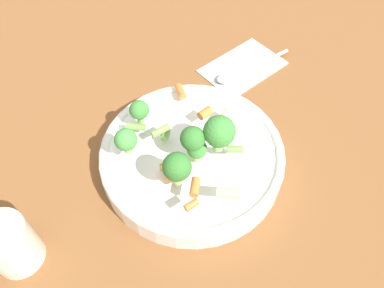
% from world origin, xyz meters
% --- Properties ---
extents(ground_plane, '(3.00, 3.00, 0.00)m').
position_xyz_m(ground_plane, '(0.00, 0.00, 0.00)').
color(ground_plane, brown).
extents(bowl, '(0.29, 0.29, 0.04)m').
position_xyz_m(bowl, '(0.00, 0.00, 0.02)').
color(bowl, white).
rests_on(bowl, ground_plane).
extents(pasta_salad, '(0.18, 0.25, 0.08)m').
position_xyz_m(pasta_salad, '(-0.01, -0.02, 0.09)').
color(pasta_salad, '#8CB766').
rests_on(pasta_salad, bowl).
extents(cup, '(0.07, 0.07, 0.09)m').
position_xyz_m(cup, '(-0.24, -0.14, 0.04)').
color(cup, silver).
rests_on(cup, ground_plane).
extents(napkin, '(0.19, 0.18, 0.01)m').
position_xyz_m(napkin, '(0.11, 0.23, 0.00)').
color(napkin, '#B2BCC6').
rests_on(napkin, ground_plane).
extents(spoon, '(0.16, 0.10, 0.01)m').
position_xyz_m(spoon, '(0.10, 0.21, 0.01)').
color(spoon, silver).
rests_on(spoon, napkin).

